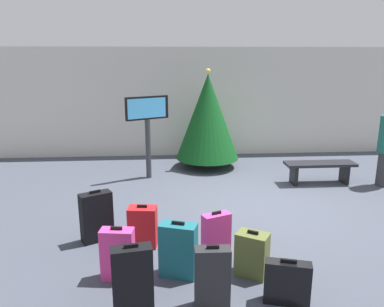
# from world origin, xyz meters

# --- Properties ---
(ground_plane) EXTENTS (16.00, 16.00, 0.00)m
(ground_plane) POSITION_xyz_m (0.00, 0.00, 0.00)
(ground_plane) COLOR #424754
(back_wall) EXTENTS (16.00, 0.20, 2.99)m
(back_wall) POSITION_xyz_m (0.00, 4.04, 1.49)
(back_wall) COLOR beige
(back_wall) RESTS_ON ground_plane
(holiday_tree) EXTENTS (1.57, 1.57, 2.46)m
(holiday_tree) POSITION_xyz_m (-0.71, 2.70, 1.29)
(holiday_tree) COLOR #4C3319
(holiday_tree) RESTS_ON ground_plane
(flight_info_kiosk) EXTENTS (0.94, 0.52, 1.88)m
(flight_info_kiosk) POSITION_xyz_m (-2.16, 1.91, 1.35)
(flight_info_kiosk) COLOR #333338
(flight_info_kiosk) RESTS_ON ground_plane
(waiting_bench) EXTENTS (1.53, 0.44, 0.48)m
(waiting_bench) POSITION_xyz_m (1.62, 1.21, 0.36)
(waiting_bench) COLOR black
(waiting_bench) RESTS_ON ground_plane
(suitcase_0) EXTENTS (0.51, 0.40, 0.80)m
(suitcase_0) POSITION_xyz_m (-2.83, -1.17, 0.38)
(suitcase_0) COLOR black
(suitcase_0) RESTS_ON ground_plane
(suitcase_1) EXTENTS (0.54, 0.30, 0.55)m
(suitcase_1) POSITION_xyz_m (-0.43, -2.88, 0.26)
(suitcase_1) COLOR black
(suitcase_1) RESTS_ON ground_plane
(suitcase_2) EXTENTS (0.43, 0.25, 0.71)m
(suitcase_2) POSITION_xyz_m (-2.39, -2.23, 0.33)
(suitcase_2) COLOR #E5388C
(suitcase_2) RESTS_ON ground_plane
(suitcase_3) EXTENTS (0.43, 0.30, 0.67)m
(suitcase_3) POSITION_xyz_m (-1.09, -1.78, 0.32)
(suitcase_3) COLOR #E5388C
(suitcase_3) RESTS_ON ground_plane
(suitcase_4) EXTENTS (0.44, 0.30, 0.65)m
(suitcase_4) POSITION_xyz_m (-2.13, -1.40, 0.30)
(suitcase_4) COLOR #B2191E
(suitcase_4) RESTS_ON ground_plane
(suitcase_5) EXTENTS (0.51, 0.37, 0.75)m
(suitcase_5) POSITION_xyz_m (-1.63, -2.23, 0.35)
(suitcase_5) COLOR #19606B
(suitcase_5) RESTS_ON ground_plane
(suitcase_6) EXTENTS (0.46, 0.26, 0.84)m
(suitcase_6) POSITION_xyz_m (-2.15, -2.95, 0.40)
(suitcase_6) COLOR black
(suitcase_6) RESTS_ON ground_plane
(suitcase_7) EXTENTS (0.47, 0.43, 0.61)m
(suitcase_7) POSITION_xyz_m (-0.69, -2.28, 0.29)
(suitcase_7) COLOR #59602D
(suitcase_7) RESTS_ON ground_plane
(suitcase_8) EXTENTS (0.40, 0.19, 0.75)m
(suitcase_8) POSITION_xyz_m (-1.28, -2.88, 0.36)
(suitcase_8) COLOR #232326
(suitcase_8) RESTS_ON ground_plane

